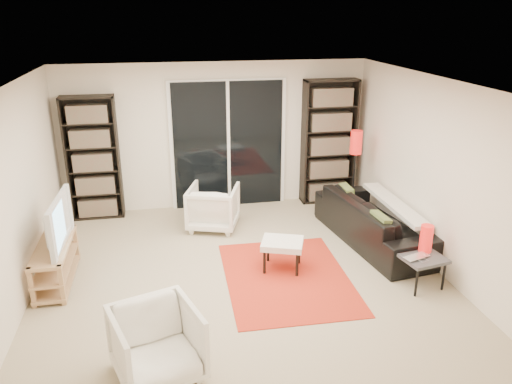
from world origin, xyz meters
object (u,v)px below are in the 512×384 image
at_px(ottoman, 282,245).
at_px(floor_lamp, 356,151).
at_px(bookshelf_right, 329,142).
at_px(side_table, 421,259).
at_px(tv_stand, 56,262).
at_px(armchair_front, 157,344).
at_px(armchair_back, 213,207).
at_px(bookshelf_left, 93,159).
at_px(sofa, 375,221).

bearing_deg(ottoman, floor_lamp, 46.12).
bearing_deg(bookshelf_right, floor_lamp, -68.60).
bearing_deg(side_table, tv_stand, 168.02).
distance_m(armchair_front, ottoman, 2.35).
relative_size(tv_stand, armchair_front, 1.58).
xyz_separation_m(tv_stand, armchair_back, (2.07, 1.27, 0.07)).
height_order(bookshelf_left, tv_stand, bookshelf_left).
relative_size(armchair_front, ottoman, 1.19).
xyz_separation_m(armchair_front, floor_lamp, (3.17, 3.39, 0.71)).
height_order(armchair_back, floor_lamp, floor_lamp).
bearing_deg(armchair_front, side_table, 0.00).
bearing_deg(ottoman, tv_stand, 175.68).
bearing_deg(floor_lamp, side_table, -91.25).
relative_size(tv_stand, sofa, 0.54).
relative_size(sofa, ottoman, 3.50).
distance_m(armchair_front, side_table, 3.29).
bearing_deg(bookshelf_left, armchair_back, -23.80).
xyz_separation_m(sofa, ottoman, (-1.50, -0.54, 0.02)).
relative_size(bookshelf_right, armchair_back, 2.86).
bearing_deg(sofa, armchair_front, 118.38).
height_order(armchair_back, side_table, armchair_back).
bearing_deg(sofa, bookshelf_right, -3.11).
bearing_deg(floor_lamp, bookshelf_left, 171.55).
bearing_deg(bookshelf_left, side_table, -36.33).
relative_size(bookshelf_right, sofa, 0.95).
bearing_deg(armchair_back, bookshelf_right, -141.07).
xyz_separation_m(sofa, side_table, (0.04, -1.25, 0.03)).
height_order(tv_stand, armchair_front, armchair_front).
bearing_deg(ottoman, side_table, -24.73).
xyz_separation_m(armchair_front, ottoman, (1.59, 1.74, 0.00)).
relative_size(side_table, floor_lamp, 0.41).
xyz_separation_m(bookshelf_right, armchair_back, (-2.07, -0.78, -0.72)).
xyz_separation_m(bookshelf_right, floor_lamp, (0.24, -0.61, -0.00)).
height_order(sofa, ottoman, sofa).
relative_size(armchair_front, side_table, 1.32).
height_order(sofa, side_table, sofa).
relative_size(bookshelf_left, armchair_front, 2.60).
relative_size(tv_stand, ottoman, 1.88).
bearing_deg(armchair_back, tv_stand, 49.61).
bearing_deg(armchair_front, bookshelf_left, 84.67).
relative_size(armchair_back, side_table, 1.30).
height_order(sofa, floor_lamp, floor_lamp).
xyz_separation_m(armchair_back, armchair_front, (-0.86, -3.21, 0.01)).
distance_m(armchair_back, side_table, 3.14).
height_order(tv_stand, side_table, tv_stand).
height_order(sofa, armchair_front, armchair_front).
height_order(tv_stand, sofa, sofa).
height_order(armchair_front, floor_lamp, floor_lamp).
bearing_deg(tv_stand, armchair_front, -58.16).
bearing_deg(side_table, bookshelf_right, 93.60).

